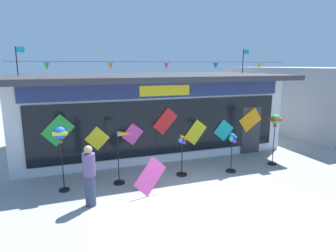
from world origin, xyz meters
TOP-DOWN VIEW (x-y plane):
  - ground_plane at (0.00, 0.00)m, footprint 80.00×80.00m
  - kite_shop_building at (0.28, 6.21)m, footprint 11.23×6.39m
  - wind_spinner_far_left at (-3.45, 2.12)m, footprint 0.40×0.40m
  - wind_spinner_left at (-1.65, 2.11)m, footprint 0.64×0.35m
  - wind_spinner_center_left at (0.38, 2.06)m, footprint 0.36×0.36m
  - wind_spinner_center_right at (2.16, 1.78)m, footprint 0.39×0.35m
  - wind_spinner_right at (4.07, 1.96)m, footprint 0.36×0.36m
  - person_near_camera at (-2.78, 0.88)m, footprint 0.34×0.34m
  - display_kite_on_ground at (-1.06, 1.03)m, footprint 1.10×0.37m
  - neighbour_building at (10.75, 7.21)m, footprint 5.82×9.44m

SIDE VIEW (x-z plane):
  - ground_plane at x=0.00m, z-range 0.00..0.00m
  - display_kite_on_ground at x=-1.06m, z-range 0.00..1.10m
  - wind_spinner_center_left at x=0.38m, z-range 0.10..1.56m
  - person_near_camera at x=-2.78m, z-range 0.02..1.70m
  - wind_spinner_center_right at x=2.16m, z-range 0.18..1.63m
  - wind_spinner_left at x=-1.65m, z-range 0.22..1.93m
  - wind_spinner_right at x=4.07m, z-range 0.59..2.53m
  - wind_spinner_far_left at x=-3.45m, z-range 0.67..2.67m
  - kite_shop_building at x=0.28m, z-range -0.56..3.94m
  - neighbour_building at x=10.75m, z-range 0.00..3.58m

